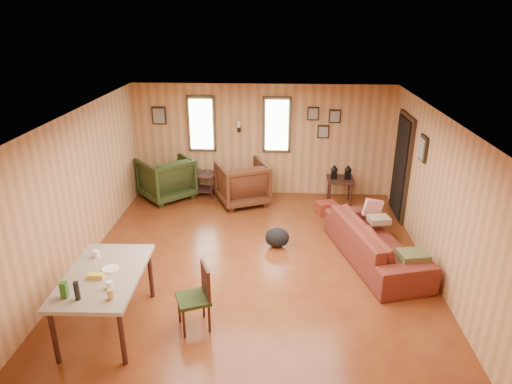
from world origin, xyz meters
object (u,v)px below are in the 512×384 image
(recliner_brown, at_px, (242,181))
(dining_table, at_px, (103,279))
(recliner_green, at_px, (166,176))
(side_table, at_px, (340,177))
(end_table, at_px, (204,181))
(sofa, at_px, (376,236))

(recliner_brown, height_order, dining_table, dining_table)
(recliner_green, distance_m, side_table, 3.69)
(recliner_green, xyz_separation_m, side_table, (3.69, -0.12, 0.09))
(recliner_brown, bearing_deg, end_table, -45.25)
(recliner_green, distance_m, dining_table, 4.35)
(end_table, bearing_deg, side_table, -5.57)
(sofa, height_order, dining_table, dining_table)
(end_table, height_order, dining_table, dining_table)
(sofa, height_order, recliner_green, recliner_green)
(side_table, bearing_deg, dining_table, -128.98)
(end_table, distance_m, side_table, 2.91)
(recliner_brown, distance_m, recliner_green, 1.66)
(sofa, xyz_separation_m, side_table, (-0.31, 2.33, 0.14))
(recliner_green, distance_m, end_table, 0.83)
(sofa, relative_size, recliner_brown, 2.32)
(side_table, bearing_deg, recliner_green, 178.12)
(dining_table, bearing_deg, side_table, 49.38)
(side_table, xyz_separation_m, dining_table, (-3.41, -4.21, 0.13))
(recliner_green, height_order, end_table, recliner_green)
(end_table, bearing_deg, recliner_brown, -22.27)
(sofa, bearing_deg, side_table, -7.58)
(recliner_brown, bearing_deg, side_table, 158.94)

